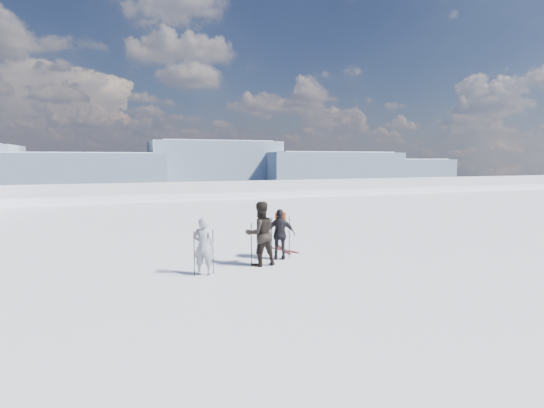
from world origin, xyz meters
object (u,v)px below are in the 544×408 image
(skier_grey, at_px, (203,246))
(skis_loose, at_px, (281,249))
(skier_dark, at_px, (260,234))
(skier_pack, at_px, (280,234))

(skier_grey, bearing_deg, skis_loose, -117.60)
(skier_grey, xyz_separation_m, skier_dark, (1.69, 0.42, 0.15))
(skier_dark, xyz_separation_m, skis_loose, (1.32, 1.77, -0.89))
(skier_dark, xyz_separation_m, skier_pack, (0.79, 0.47, -0.15))
(skis_loose, bearing_deg, skier_dark, -126.59)
(skier_dark, relative_size, skier_pack, 1.20)
(skis_loose, bearing_deg, skier_grey, -143.93)
(skier_dark, bearing_deg, skis_loose, -131.32)
(skier_grey, relative_size, skis_loose, 0.89)
(skier_dark, relative_size, skis_loose, 1.07)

